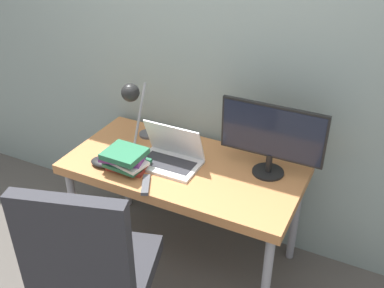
# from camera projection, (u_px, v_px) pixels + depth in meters

# --- Properties ---
(wall_back) EXTENTS (8.00, 0.05, 2.60)m
(wall_back) POSITION_uv_depth(u_px,v_px,m) (215.00, 50.00, 2.69)
(wall_back) COLOR gray
(wall_back) RESTS_ON ground_plane
(desk) EXTENTS (1.40, 0.70, 0.72)m
(desk) POSITION_uv_depth(u_px,v_px,m) (184.00, 174.00, 2.70)
(desk) COLOR #B77542
(desk) RESTS_ON ground_plane
(laptop) EXTENTS (0.36, 0.25, 0.25)m
(laptop) POSITION_uv_depth(u_px,v_px,m) (170.00, 156.00, 2.65)
(laptop) COLOR silver
(laptop) RESTS_ON desk
(monitor) EXTENTS (0.59, 0.18, 0.43)m
(monitor) POSITION_uv_depth(u_px,v_px,m) (272.00, 136.00, 2.47)
(monitor) COLOR black
(monitor) RESTS_ON desk
(desk_lamp) EXTENTS (0.12, 0.28, 0.43)m
(desk_lamp) POSITION_uv_depth(u_px,v_px,m) (134.00, 100.00, 2.70)
(desk_lamp) COLOR #4C4C51
(desk_lamp) RESTS_ON desk
(office_chair) EXTENTS (0.65, 0.65, 1.12)m
(office_chair) POSITION_uv_depth(u_px,v_px,m) (91.00, 267.00, 2.10)
(office_chair) COLOR black
(office_chair) RESTS_ON ground_plane
(book_stack) EXTENTS (0.29, 0.22, 0.13)m
(book_stack) POSITION_uv_depth(u_px,v_px,m) (125.00, 159.00, 2.58)
(book_stack) COLOR #B2382D
(book_stack) RESTS_ON desk
(tv_remote) EXTENTS (0.11, 0.17, 0.02)m
(tv_remote) POSITION_uv_depth(u_px,v_px,m) (146.00, 185.00, 2.47)
(tv_remote) COLOR #4C4C51
(tv_remote) RESTS_ON desk
(game_controller) EXTENTS (0.15, 0.11, 0.04)m
(game_controller) POSITION_uv_depth(u_px,v_px,m) (102.00, 162.00, 2.65)
(game_controller) COLOR black
(game_controller) RESTS_ON desk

